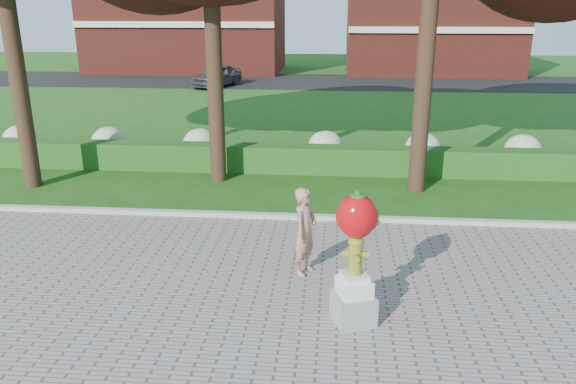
% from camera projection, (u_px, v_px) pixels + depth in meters
% --- Properties ---
extents(ground, '(100.00, 100.00, 0.00)m').
position_uv_depth(ground, '(261.00, 279.00, 10.26)').
color(ground, '#244A12').
rests_on(ground, ground).
extents(curb, '(40.00, 0.18, 0.15)m').
position_uv_depth(curb, '(277.00, 217.00, 13.07)').
color(curb, '#ADADA5').
rests_on(curb, ground).
extents(lawn_hedge, '(24.00, 0.70, 0.80)m').
position_uv_depth(lawn_hedge, '(291.00, 159.00, 16.75)').
color(lawn_hedge, '#154A15').
rests_on(lawn_hedge, ground).
extents(hydrangea_row, '(20.10, 1.10, 0.99)m').
position_uv_depth(hydrangea_row, '(312.00, 146.00, 17.60)').
color(hydrangea_row, '#A1AD84').
rests_on(hydrangea_row, ground).
extents(street, '(50.00, 8.00, 0.02)m').
position_uv_depth(street, '(317.00, 81.00, 36.71)').
color(street, black).
rests_on(street, ground).
extents(building_left, '(14.00, 8.00, 7.00)m').
position_uv_depth(building_left, '(187.00, 23.00, 42.09)').
color(building_left, maroon).
rests_on(building_left, ground).
extents(building_right, '(12.00, 8.00, 6.40)m').
position_uv_depth(building_right, '(431.00, 28.00, 40.73)').
color(building_right, maroon).
rests_on(building_right, ground).
extents(hydrant_sculpture, '(0.75, 0.75, 2.17)m').
position_uv_depth(hydrant_sculpture, '(355.00, 255.00, 8.46)').
color(hydrant_sculpture, gray).
rests_on(hydrant_sculpture, walkway).
extents(woman, '(0.60, 0.70, 1.64)m').
position_uv_depth(woman, '(305.00, 231.00, 10.19)').
color(woman, '#AA7861').
rests_on(woman, walkway).
extents(parked_car, '(2.90, 4.22, 1.34)m').
position_uv_depth(parked_car, '(217.00, 75.00, 34.15)').
color(parked_car, '#3F4347').
rests_on(parked_car, street).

